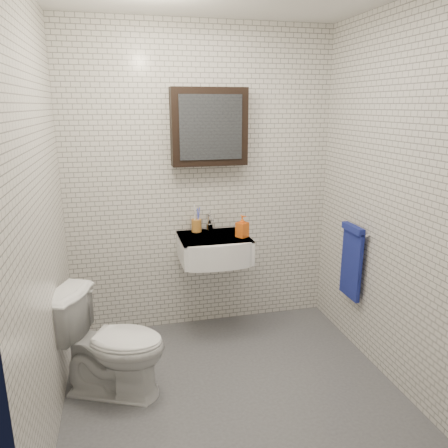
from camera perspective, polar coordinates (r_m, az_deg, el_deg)
The scene contains 9 objects.
ground at distance 3.18m, azimuth 1.01°, elevation -20.50°, with size 2.20×2.00×0.01m, color #4A4C52.
room_shell at distance 2.61m, azimuth 1.16°, elevation 6.49°, with size 2.22×2.02×2.51m.
washbasin at distance 3.49m, azimuth -1.18°, elevation -3.27°, with size 0.55×0.50×0.20m.
faucet at distance 3.63m, azimuth -1.86°, elevation 0.11°, with size 0.06×0.20×0.15m.
mirror_cabinet at distance 3.50m, azimuth -1.96°, elevation 12.55°, with size 0.60×0.15×0.60m.
towel_rail at distance 3.51m, azimuth 16.35°, elevation -4.35°, with size 0.09×0.30×0.58m.
toothbrush_cup at distance 3.62m, azimuth -3.61°, elevation -0.11°, with size 0.11×0.11×0.23m.
soap_bottle at distance 3.46m, azimuth 2.40°, elevation -0.29°, with size 0.08×0.08×0.18m, color orange.
toilet at distance 3.05m, azimuth -14.48°, elevation -14.81°, with size 0.41×0.71×0.73m, color white.
Camera 1 is at (-0.66, -2.50, 1.86)m, focal length 35.00 mm.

